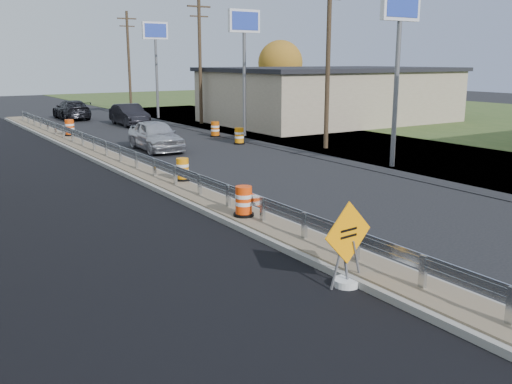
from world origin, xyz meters
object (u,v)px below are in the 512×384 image
barrel_median_mid (183,170)px  car_silver (156,135)px  barrel_median_near (244,202)px  car_dark_mid (129,115)px  barrel_shoulder_near (239,136)px  barrel_shoulder_mid (215,129)px  caution_sign (347,265)px  car_dark_far (72,110)px  barrel_median_far (70,128)px

barrel_median_mid → car_silver: size_ratio=0.18×
barrel_median_near → car_dark_mid: 28.08m
barrel_median_near → car_dark_mid: (6.66, 27.28, 0.13)m
barrel_median_near → barrel_shoulder_near: 16.74m
barrel_shoulder_mid → car_dark_mid: car_dark_mid is taller
barrel_median_mid → barrel_shoulder_mid: bearing=56.3°
caution_sign → barrel_median_near: size_ratio=2.09×
barrel_shoulder_near → car_dark_mid: size_ratio=0.20×
barrel_median_mid → car_silver: car_silver is taller
barrel_median_near → car_dark_far: size_ratio=0.17×
caution_sign → car_dark_mid: 33.53m
barrel_shoulder_mid → barrel_shoulder_near: bearing=-96.5°
car_dark_mid → barrel_shoulder_mid: bearing=-74.3°
caution_sign → car_dark_far: size_ratio=0.35×
caution_sign → barrel_median_mid: bearing=77.0°
caution_sign → car_silver: bearing=72.8°
caution_sign → car_silver: size_ratio=0.40×
barrel_median_far → car_silver: (2.72, -7.08, 0.11)m
barrel_shoulder_mid → car_dark_mid: size_ratio=0.20×
barrel_shoulder_mid → car_dark_far: size_ratio=0.18×
barrel_median_mid → barrel_shoulder_near: (7.81, 8.63, -0.19)m
barrel_median_mid → barrel_median_far: (-0.00, 16.09, 0.06)m
barrel_median_near → barrel_shoulder_mid: 20.19m
barrel_median_mid → car_dark_mid: bearing=74.6°
caution_sign → barrel_median_far: size_ratio=1.90×
barrel_median_mid → car_dark_mid: size_ratio=0.18×
barrel_shoulder_near → car_silver: size_ratio=0.20×
barrel_median_mid → car_silver: 9.42m
barrel_median_far → car_dark_mid: size_ratio=0.21×
caution_sign → barrel_shoulder_near: caution_sign is taller
barrel_shoulder_mid → car_dark_mid: (-2.31, 9.19, 0.34)m
barrel_median_mid → barrel_median_far: size_ratio=0.87×
car_dark_mid → car_dark_far: size_ratio=0.89×
barrel_shoulder_near → barrel_median_far: bearing=136.3°
car_dark_far → barrel_median_mid: bearing=84.5°
caution_sign → barrel_median_mid: (1.45, 11.19, 0.16)m
caution_sign → car_dark_far: bearing=77.3°
caution_sign → car_dark_far: (5.00, 39.82, 0.31)m
barrel_median_mid → car_dark_mid: (5.92, 21.52, 0.15)m
barrel_shoulder_mid → car_dark_far: bearing=106.0°
car_dark_far → barrel_median_far: bearing=75.7°
car_dark_far → caution_sign: bearing=84.4°
caution_sign → barrel_shoulder_mid: bearing=62.0°
barrel_median_near → barrel_median_far: size_ratio=0.91×
car_silver → barrel_median_mid: bearing=-103.6°
caution_sign → barrel_median_far: caution_sign is taller
barrel_median_near → barrel_median_mid: bearing=82.7°
barrel_median_far → barrel_median_mid: bearing=-90.0°
barrel_median_far → car_silver: size_ratio=0.21×
barrel_shoulder_near → barrel_shoulder_mid: barrel_shoulder_mid is taller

